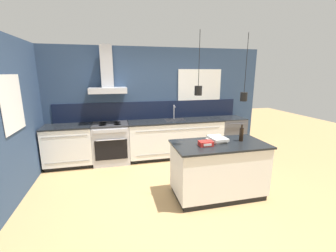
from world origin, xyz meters
TOP-DOWN VIEW (x-y plane):
  - ground_plane at (0.00, 0.00)m, footprint 16.00×16.00m
  - wall_back at (-0.06, 2.00)m, footprint 5.60×2.33m
  - wall_left at (-2.43, 0.70)m, footprint 0.08×3.80m
  - counter_run_left at (-1.87, 1.69)m, footprint 1.01×0.64m
  - counter_run_sink at (0.55, 1.69)m, footprint 2.27×0.64m
  - oven_range at (-0.97, 1.69)m, footprint 0.79×0.66m
  - dishwasher at (1.99, 1.69)m, footprint 0.62×0.65m
  - kitchen_island at (0.75, -0.21)m, footprint 1.51×0.79m
  - bottle_on_island at (1.15, -0.17)m, footprint 0.07×0.07m
  - book_stack at (0.76, -0.10)m, footprint 0.31×0.35m
  - red_supply_box at (0.48, -0.27)m, footprint 0.21×0.15m

SIDE VIEW (x-z plane):
  - ground_plane at x=0.00m, z-range 0.00..0.00m
  - oven_range at x=-0.97m, z-range 0.00..0.91m
  - dishwasher at x=1.99m, z-range 0.00..0.91m
  - kitchen_island at x=0.75m, z-range 0.00..0.91m
  - counter_run_left at x=-1.87m, z-range 0.01..0.92m
  - counter_run_sink at x=0.55m, z-range -0.17..1.09m
  - red_supply_box at x=0.48m, z-range 0.91..0.98m
  - book_stack at x=0.76m, z-range 0.91..0.99m
  - bottle_on_island at x=1.15m, z-range 0.88..1.17m
  - wall_left at x=-2.43m, z-range 0.00..2.60m
  - wall_back at x=-0.06m, z-range 0.05..2.65m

